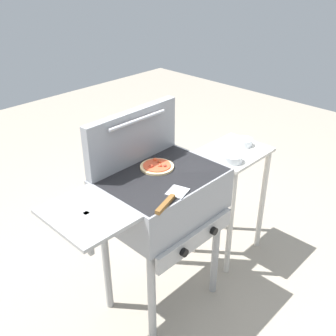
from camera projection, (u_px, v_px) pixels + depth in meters
ground_plane at (163, 297)px, 2.50m from camera, size 8.00×8.00×0.00m
grill at (160, 199)px, 2.12m from camera, size 0.96×0.53×0.90m
grill_lid_open at (133, 137)px, 2.12m from camera, size 0.63×0.09×0.30m
pizza_pepperoni at (157, 166)px, 2.13m from camera, size 0.18×0.18×0.03m
spatula at (171, 199)px, 1.85m from camera, size 0.27×0.13×0.02m
prep_table at (231, 182)px, 2.64m from camera, size 0.44×0.36×0.81m
topping_bowl_near at (233, 159)px, 2.38m from camera, size 0.12×0.12×0.04m
topping_bowl_far at (244, 142)px, 2.59m from camera, size 0.11×0.11×0.04m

